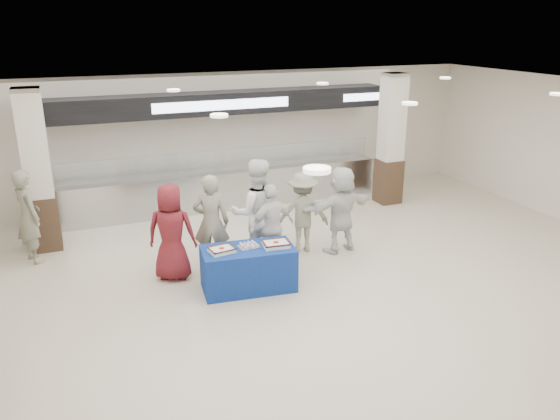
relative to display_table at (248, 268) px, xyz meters
name	(u,v)px	position (x,y,z in m)	size (l,w,h in m)	color
ground	(316,306)	(0.81, -1.00, -0.38)	(14.00, 14.00, 0.00)	beige
serving_line	(221,161)	(0.81, 4.39, 0.78)	(8.70, 0.85, 2.80)	#B7B9BE
column_left	(38,175)	(-3.19, 3.20, 1.15)	(0.55, 0.55, 3.20)	#362418
column_right	(391,143)	(4.81, 3.20, 1.15)	(0.55, 0.55, 3.20)	#362418
display_table	(248,268)	(0.00, 0.00, 0.00)	(1.55, 0.78, 0.75)	navy
sheet_cake_left	(222,250)	(-0.45, 0.01, 0.42)	(0.44, 0.37, 0.09)	white
sheet_cake_right	(276,244)	(0.47, -0.10, 0.42)	(0.47, 0.38, 0.09)	white
cupcake_tray	(249,245)	(0.04, 0.04, 0.40)	(0.37, 0.29, 0.06)	#A4A4A9
civilian_maroon	(171,232)	(-1.10, 0.90, 0.50)	(0.85, 0.55, 1.74)	maroon
soldier_a	(211,222)	(-0.35, 1.04, 0.52)	(0.66, 0.43, 1.80)	gray
chef_tall	(256,213)	(0.49, 0.93, 0.64)	(0.99, 0.77, 2.03)	white
chef_short	(272,227)	(0.68, 0.64, 0.43)	(0.95, 0.39, 1.62)	white
soldier_b	(302,212)	(1.53, 1.17, 0.43)	(1.04, 0.60, 1.61)	gray
civilian_white	(341,209)	(2.23, 0.88, 0.49)	(1.61, 0.51, 1.73)	white
soldier_bg	(28,217)	(-3.44, 2.62, 0.53)	(0.66, 0.43, 1.80)	gray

